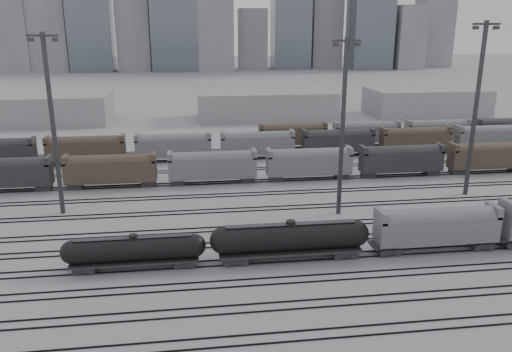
{
  "coord_description": "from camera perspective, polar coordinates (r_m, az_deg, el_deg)",
  "views": [
    {
      "loc": [
        -12.58,
        -50.79,
        25.75
      ],
      "look_at": [
        -2.82,
        21.91,
        4.0
      ],
      "focal_mm": 35.0,
      "sensor_mm": 36.0,
      "label": 1
    }
  ],
  "objects": [
    {
      "name": "warehouse_right",
      "position": [
        164.31,
        18.84,
        8.04
      ],
      "size": [
        35.0,
        18.0,
        8.0
      ],
      "primitive_type": "cube",
      "color": "#A09FA2",
      "rests_on": "ground"
    },
    {
      "name": "skyline",
      "position": [
        331.74,
        -3.78,
        18.04
      ],
      "size": [
        316.0,
        22.4,
        95.0
      ],
      "color": "gray",
      "rests_on": "ground"
    },
    {
      "name": "bg_string_far",
      "position": [
        119.35,
        16.33,
        4.76
      ],
      "size": [
        66.0,
        3.0,
        5.6
      ],
      "color": "brown",
      "rests_on": "ground"
    },
    {
      "name": "tank_car_a",
      "position": [
        57.26,
        -13.74,
        -8.22
      ],
      "size": [
        15.79,
        2.63,
        3.9
      ],
      "color": "#242426",
      "rests_on": "ground"
    },
    {
      "name": "warehouse_mid",
      "position": [
        149.13,
        1.16,
        8.13
      ],
      "size": [
        40.0,
        18.0,
        8.0
      ],
      "primitive_type": "cube",
      "color": "#A09FA2",
      "rests_on": "ground"
    },
    {
      "name": "warehouse_left",
      "position": [
        154.85,
        -25.59,
        6.84
      ],
      "size": [
        50.0,
        18.0,
        8.0
      ],
      "primitive_type": "cube",
      "color": "#A09FA2",
      "rests_on": "ground"
    },
    {
      "name": "tracks",
      "position": [
        74.04,
        2.62,
        -3.79
      ],
      "size": [
        220.0,
        71.5,
        0.16
      ],
      "color": "black",
      "rests_on": "ground"
    },
    {
      "name": "tank_car_b",
      "position": [
        57.76,
        3.96,
        -7.1
      ],
      "size": [
        18.53,
        3.09,
        4.58
      ],
      "color": "#242426",
      "rests_on": "ground"
    },
    {
      "name": "hopper_car_a",
      "position": [
        63.32,
        19.96,
        -5.31
      ],
      "size": [
        14.86,
        2.95,
        5.31
      ],
      "color": "#242426",
      "rests_on": "ground"
    },
    {
      "name": "bg_string_mid",
      "position": [
        105.93,
        9.34,
        3.78
      ],
      "size": [
        151.0,
        3.0,
        5.6
      ],
      "color": "#242426",
      "rests_on": "ground"
    },
    {
      "name": "light_mast_c",
      "position": [
        70.02,
        9.88,
        5.86
      ],
      "size": [
        3.95,
        0.63,
        24.7
      ],
      "color": "#353537",
      "rests_on": "ground"
    },
    {
      "name": "light_mast_b",
      "position": [
        74.48,
        -22.24,
        5.79
      ],
      "size": [
        4.06,
        0.65,
        25.36
      ],
      "color": "#353537",
      "rests_on": "ground"
    },
    {
      "name": "ground",
      "position": [
        58.32,
        5.7,
        -9.77
      ],
      "size": [
        900.0,
        900.0,
        0.0
      ],
      "primitive_type": "plane",
      "color": "#A5A5A9",
      "rests_on": "ground"
    },
    {
      "name": "bg_string_near",
      "position": [
        88.35,
        6.1,
        1.36
      ],
      "size": [
        151.0,
        3.0,
        5.6
      ],
      "color": "slate",
      "rests_on": "ground"
    },
    {
      "name": "light_mast_d",
      "position": [
        84.52,
        23.86,
        7.32
      ],
      "size": [
        4.31,
        0.69,
        26.92
      ],
      "color": "#353537",
      "rests_on": "ground"
    }
  ]
}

